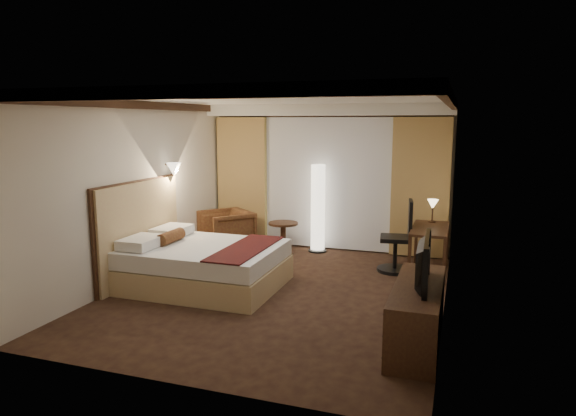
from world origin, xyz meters
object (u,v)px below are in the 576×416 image
(side_table, at_px, (283,238))
(desk, at_px, (429,251))
(dresser, at_px, (417,314))
(floor_lamp, at_px, (318,208))
(television, at_px, (417,258))
(bed, at_px, (205,265))
(armchair, at_px, (226,229))
(office_chair, at_px, (396,236))

(side_table, xyz_separation_m, desk, (2.59, -0.40, 0.08))
(desk, distance_m, dresser, 2.74)
(floor_lamp, distance_m, desk, 2.25)
(floor_lamp, relative_size, television, 1.61)
(desk, height_order, dresser, desk)
(side_table, height_order, floor_lamp, floor_lamp)
(bed, bearing_deg, television, -18.18)
(dresser, bearing_deg, armchair, 141.69)
(television, bearing_deg, office_chair, 9.36)
(office_chair, xyz_separation_m, dresser, (0.58, -2.68, -0.26))
(bed, xyz_separation_m, armchair, (-0.58, 1.90, 0.12))
(office_chair, relative_size, television, 1.16)
(bed, bearing_deg, armchair, 106.87)
(side_table, distance_m, office_chair, 2.14)
(desk, height_order, television, television)
(armchair, distance_m, television, 4.70)
(armchair, xyz_separation_m, floor_lamp, (1.58, 0.62, 0.38))
(armchair, bearing_deg, television, 1.51)
(armchair, distance_m, desk, 3.64)
(armchair, bearing_deg, side_table, 52.14)
(bed, height_order, desk, desk)
(side_table, relative_size, dresser, 0.35)
(bed, bearing_deg, desk, 29.38)
(floor_lamp, xyz_separation_m, office_chair, (1.53, -0.85, -0.23))
(floor_lamp, xyz_separation_m, desk, (2.05, -0.80, -0.44))
(bed, relative_size, office_chair, 1.84)
(office_chair, relative_size, dresser, 0.69)
(side_table, xyz_separation_m, office_chair, (2.07, -0.45, 0.29))
(desk, bearing_deg, armchair, 177.19)
(desk, bearing_deg, television, -89.58)
(desk, xyz_separation_m, television, (0.02, -2.73, 0.58))
(armchair, xyz_separation_m, television, (3.66, -2.91, 0.52))
(side_table, xyz_separation_m, dresser, (2.64, -3.14, 0.04))
(armchair, xyz_separation_m, office_chair, (3.11, -0.23, 0.15))
(desk, distance_m, television, 2.80)
(armchair, height_order, office_chair, office_chair)
(bed, bearing_deg, office_chair, 33.43)
(television, bearing_deg, side_table, 37.70)
(side_table, relative_size, office_chair, 0.50)
(desk, relative_size, office_chair, 1.04)
(side_table, height_order, dresser, dresser)
(armchair, distance_m, floor_lamp, 1.74)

